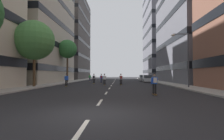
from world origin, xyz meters
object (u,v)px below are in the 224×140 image
(skater_1, at_px, (101,78))
(skater_5, at_px, (66,79))
(parked_car_mid, at_px, (147,79))
(street_tree_near, at_px, (35,40))
(skater_0, at_px, (94,78))
(skater_3, at_px, (104,79))
(skater_4, at_px, (155,82))
(skater_6, at_px, (90,77))
(skater_2, at_px, (121,79))
(streetlamp_right, at_px, (185,54))
(parked_car_near, at_px, (143,78))
(street_tree_mid, at_px, (67,49))

(skater_1, height_order, skater_5, same)
(parked_car_mid, relative_size, street_tree_near, 0.52)
(skater_1, bearing_deg, skater_0, -133.22)
(skater_3, distance_m, skater_4, 13.15)
(skater_6, bearing_deg, skater_2, -61.08)
(streetlamp_right, relative_size, skater_6, 3.65)
(streetlamp_right, xyz_separation_m, skater_4, (-5.08, -6.76, -3.12))
(streetlamp_right, relative_size, skater_5, 3.65)
(parked_car_mid, xyz_separation_m, skater_5, (-13.33, -13.58, 0.29))
(parked_car_near, xyz_separation_m, skater_6, (-12.90, -3.62, 0.29))
(street_tree_near, distance_m, skater_4, 16.39)
(parked_car_near, bearing_deg, street_tree_near, -127.74)
(skater_5, relative_size, skater_6, 1.00)
(skater_0, bearing_deg, skater_2, -37.81)
(parked_car_near, distance_m, streetlamp_right, 22.82)
(street_tree_near, bearing_deg, skater_3, 28.69)
(skater_3, bearing_deg, skater_4, -67.14)
(parked_car_mid, distance_m, street_tree_mid, 18.11)
(street_tree_near, bearing_deg, street_tree_mid, 90.00)
(parked_car_near, relative_size, street_tree_mid, 0.50)
(skater_2, distance_m, skater_4, 12.90)
(parked_car_mid, distance_m, street_tree_near, 23.57)
(skater_3, bearing_deg, skater_0, 118.05)
(street_tree_mid, distance_m, skater_4, 26.01)
(parked_car_near, height_order, skater_2, skater_2)
(street_tree_mid, height_order, skater_0, street_tree_mid)
(skater_5, bearing_deg, skater_1, 64.38)
(skater_2, bearing_deg, skater_5, -156.55)
(parked_car_mid, xyz_separation_m, skater_4, (-3.17, -22.93, 0.32))
(parked_car_mid, distance_m, skater_6, 13.18)
(street_tree_mid, height_order, skater_5, street_tree_mid)
(street_tree_mid, bearing_deg, skater_6, 47.41)
(street_tree_mid, relative_size, streetlamp_right, 1.36)
(street_tree_near, relative_size, skater_5, 4.74)
(parked_car_mid, relative_size, street_tree_mid, 0.50)
(streetlamp_right, distance_m, skater_1, 15.97)
(streetlamp_right, bearing_deg, skater_1, 135.97)
(street_tree_near, relative_size, skater_4, 4.74)
(street_tree_near, xyz_separation_m, skater_2, (11.17, 5.25, -5.02))
(skater_3, xyz_separation_m, skater_4, (5.11, -12.12, 0.03))
(skater_1, bearing_deg, street_tree_near, -126.39)
(skater_1, relative_size, skater_3, 1.00)
(skater_5, bearing_deg, parked_car_near, 56.17)
(street_tree_mid, bearing_deg, skater_4, -57.14)
(skater_6, bearing_deg, street_tree_mid, -132.59)
(parked_car_mid, relative_size, streetlamp_right, 0.68)
(skater_3, bearing_deg, parked_car_near, 64.20)
(street_tree_near, bearing_deg, parked_car_near, 52.26)
(street_tree_near, relative_size, skater_0, 4.74)
(parked_car_near, bearing_deg, skater_4, -96.18)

